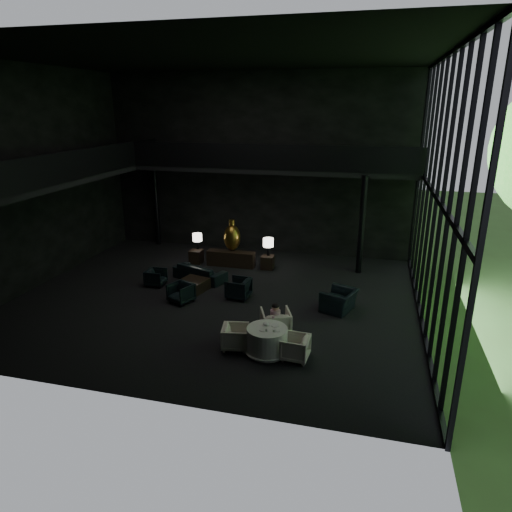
% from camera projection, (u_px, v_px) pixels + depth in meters
% --- Properties ---
extents(floor, '(14.00, 12.00, 0.02)m').
position_uv_depth(floor, '(217.00, 299.00, 16.30)').
color(floor, black).
rests_on(floor, ground).
extents(ceiling, '(14.00, 12.00, 0.02)m').
position_uv_depth(ceiling, '(210.00, 56.00, 13.78)').
color(ceiling, black).
rests_on(ceiling, ground).
extents(wall_back, '(14.00, 0.04, 8.00)m').
position_uv_depth(wall_back, '(258.00, 165.00, 20.56)').
color(wall_back, black).
rests_on(wall_back, ground).
extents(wall_front, '(14.00, 0.04, 8.00)m').
position_uv_depth(wall_front, '(118.00, 235.00, 9.52)').
color(wall_front, black).
rests_on(wall_front, ground).
extents(wall_left, '(0.04, 12.00, 8.00)m').
position_uv_depth(wall_left, '(33.00, 179.00, 16.68)').
color(wall_left, black).
rests_on(wall_left, ground).
extents(curtain_wall, '(0.20, 12.00, 8.00)m').
position_uv_depth(curtain_wall, '(437.00, 197.00, 13.41)').
color(curtain_wall, black).
rests_on(curtain_wall, ground).
extents(mezzanine_left, '(2.00, 12.00, 0.25)m').
position_uv_depth(mezzanine_left, '(56.00, 180.00, 16.45)').
color(mezzanine_left, black).
rests_on(mezzanine_left, wall_left).
extents(mezzanine_back, '(12.00, 2.00, 0.25)m').
position_uv_depth(mezzanine_back, '(275.00, 169.00, 19.41)').
color(mezzanine_back, black).
rests_on(mezzanine_back, wall_back).
extents(railing_left, '(0.06, 12.00, 1.00)m').
position_uv_depth(railing_left, '(78.00, 164.00, 16.02)').
color(railing_left, black).
rests_on(railing_left, mezzanine_left).
extents(railing_back, '(12.00, 0.06, 1.00)m').
position_uv_depth(railing_back, '(270.00, 157.00, 18.30)').
color(railing_back, black).
rests_on(railing_back, mezzanine_back).
extents(column_nw, '(0.24, 0.24, 4.00)m').
position_uv_depth(column_nw, '(156.00, 204.00, 22.08)').
color(column_nw, black).
rests_on(column_nw, floor).
extents(column_ne, '(0.24, 0.24, 4.00)m').
position_uv_depth(column_ne, '(362.00, 225.00, 18.23)').
color(column_ne, black).
rests_on(column_ne, floor).
extents(console, '(2.05, 0.47, 0.65)m').
position_uv_depth(console, '(231.00, 259.00, 19.51)').
color(console, black).
rests_on(console, floor).
extents(bronze_urn, '(0.71, 0.71, 1.33)m').
position_uv_depth(bronze_urn, '(232.00, 237.00, 19.43)').
color(bronze_urn, olive).
rests_on(bronze_urn, console).
extents(side_table_left, '(0.52, 0.52, 0.57)m').
position_uv_depth(side_table_left, '(196.00, 256.00, 19.93)').
color(side_table_left, black).
rests_on(side_table_left, floor).
extents(table_lamp_left, '(0.41, 0.41, 0.69)m').
position_uv_depth(table_lamp_left, '(197.00, 238.00, 19.88)').
color(table_lamp_left, black).
rests_on(table_lamp_left, side_table_left).
extents(side_table_right, '(0.51, 0.51, 0.56)m').
position_uv_depth(side_table_right, '(268.00, 262.00, 19.20)').
color(side_table_right, black).
rests_on(side_table_right, floor).
extents(table_lamp_right, '(0.44, 0.44, 0.74)m').
position_uv_depth(table_lamp_right, '(268.00, 243.00, 19.04)').
color(table_lamp_right, black).
rests_on(table_lamp_right, side_table_right).
extents(sofa, '(2.32, 1.36, 0.87)m').
position_uv_depth(sofa, '(200.00, 269.00, 17.95)').
color(sofa, black).
rests_on(sofa, floor).
extents(lounge_armchair_west, '(0.60, 0.64, 0.64)m').
position_uv_depth(lounge_armchair_west, '(156.00, 277.00, 17.41)').
color(lounge_armchair_west, black).
rests_on(lounge_armchair_west, floor).
extents(lounge_armchair_east, '(0.83, 0.87, 0.83)m').
position_uv_depth(lounge_armchair_east, '(238.00, 287.00, 16.25)').
color(lounge_armchair_east, black).
rests_on(lounge_armchair_east, floor).
extents(lounge_armchair_south, '(0.93, 0.91, 0.74)m').
position_uv_depth(lounge_armchair_south, '(181.00, 292.00, 15.91)').
color(lounge_armchair_south, black).
rests_on(lounge_armchair_south, floor).
extents(window_armchair, '(1.13, 1.37, 1.03)m').
position_uv_depth(window_armchair, '(339.00, 296.00, 15.20)').
color(window_armchair, black).
rests_on(window_armchair, floor).
extents(coffee_table, '(1.14, 1.14, 0.42)m').
position_uv_depth(coffee_table, '(193.00, 285.00, 16.98)').
color(coffee_table, black).
rests_on(coffee_table, floor).
extents(dining_table, '(1.28, 1.28, 0.75)m').
position_uv_depth(dining_table, '(267.00, 342.00, 12.66)').
color(dining_table, white).
rests_on(dining_table, floor).
extents(dining_chair_north, '(1.19, 1.16, 0.96)m').
position_uv_depth(dining_chair_north, '(276.00, 320.00, 13.62)').
color(dining_chair_north, '#C1AFA2').
rests_on(dining_chair_north, floor).
extents(dining_chair_east, '(0.69, 0.73, 0.71)m').
position_uv_depth(dining_chair_east, '(295.00, 347.00, 12.34)').
color(dining_chair_east, silver).
rests_on(dining_chair_east, floor).
extents(dining_chair_west, '(0.77, 0.81, 0.72)m').
position_uv_depth(dining_chair_west, '(236.00, 336.00, 12.89)').
color(dining_chair_west, beige).
rests_on(dining_chair_west, floor).
extents(child, '(0.30, 0.30, 0.65)m').
position_uv_depth(child, '(275.00, 314.00, 13.36)').
color(child, '#F4C3D0').
rests_on(child, dining_chair_north).
extents(plate_a, '(0.27, 0.27, 0.01)m').
position_uv_depth(plate_a, '(263.00, 330.00, 12.42)').
color(plate_a, white).
rests_on(plate_a, dining_table).
extents(plate_b, '(0.27, 0.27, 0.02)m').
position_uv_depth(plate_b, '(275.00, 325.00, 12.67)').
color(plate_b, white).
rests_on(plate_b, dining_table).
extents(saucer, '(0.16, 0.16, 0.01)m').
position_uv_depth(saucer, '(278.00, 331.00, 12.38)').
color(saucer, white).
rests_on(saucer, dining_table).
extents(coffee_cup, '(0.12, 0.12, 0.07)m').
position_uv_depth(coffee_cup, '(274.00, 330.00, 12.33)').
color(coffee_cup, white).
rests_on(coffee_cup, saucer).
extents(cereal_bowl, '(0.18, 0.18, 0.09)m').
position_uv_depth(cereal_bowl, '(266.00, 324.00, 12.68)').
color(cereal_bowl, white).
rests_on(cereal_bowl, dining_table).
extents(cream_pot, '(0.07, 0.07, 0.06)m').
position_uv_depth(cream_pot, '(266.00, 330.00, 12.35)').
color(cream_pot, '#99999E').
rests_on(cream_pot, dining_table).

